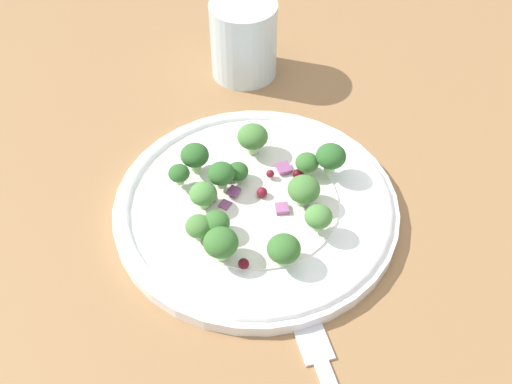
% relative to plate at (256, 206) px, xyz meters
% --- Properties ---
extents(ground_plane, '(1.80, 1.80, 0.02)m').
position_rel_plate_xyz_m(ground_plane, '(-0.02, -0.02, -0.02)').
color(ground_plane, olive).
extents(plate, '(0.26, 0.26, 0.02)m').
position_rel_plate_xyz_m(plate, '(0.00, 0.00, 0.00)').
color(plate, white).
rests_on(plate, ground_plane).
extents(dressing_pool, '(0.15, 0.15, 0.00)m').
position_rel_plate_xyz_m(dressing_pool, '(0.00, 0.00, 0.00)').
color(dressing_pool, white).
rests_on(dressing_pool, plate).
extents(broccoli_floret_0, '(0.02, 0.02, 0.02)m').
position_rel_plate_xyz_m(broccoli_floret_0, '(0.02, 0.05, 0.02)').
color(broccoli_floret_0, '#ADD18E').
rests_on(broccoli_floret_0, plate).
extents(broccoli_floret_1, '(0.02, 0.02, 0.02)m').
position_rel_plate_xyz_m(broccoli_floret_1, '(0.06, -0.00, 0.03)').
color(broccoli_floret_1, '#8EB77A').
rests_on(broccoli_floret_1, plate).
extents(broccoli_floret_2, '(0.03, 0.03, 0.03)m').
position_rel_plate_xyz_m(broccoli_floret_2, '(-0.07, 0.01, 0.02)').
color(broccoli_floret_2, '#9EC684').
rests_on(broccoli_floret_2, plate).
extents(broccoli_floret_3, '(0.02, 0.02, 0.02)m').
position_rel_plate_xyz_m(broccoli_floret_3, '(-0.02, -0.06, 0.02)').
color(broccoli_floret_3, '#9EC684').
rests_on(broccoli_floret_3, plate).
extents(broccoli_floret_4, '(0.02, 0.02, 0.02)m').
position_rel_plate_xyz_m(broccoli_floret_4, '(-0.07, -0.02, 0.02)').
color(broccoli_floret_4, '#9EC684').
rests_on(broccoli_floret_4, plate).
extents(broccoli_floret_5, '(0.02, 0.02, 0.03)m').
position_rel_plate_xyz_m(broccoli_floret_5, '(-0.03, -0.00, 0.03)').
color(broccoli_floret_5, '#ADD18E').
rests_on(broccoli_floret_5, plate).
extents(broccoli_floret_6, '(0.03, 0.03, 0.03)m').
position_rel_plate_xyz_m(broccoli_floret_6, '(0.04, 0.02, 0.02)').
color(broccoli_floret_6, '#8EB77A').
rests_on(broccoli_floret_6, plate).
extents(broccoli_floret_7, '(0.03, 0.03, 0.03)m').
position_rel_plate_xyz_m(broccoli_floret_7, '(-0.03, 0.05, 0.03)').
color(broccoli_floret_7, '#ADD18E').
rests_on(broccoli_floret_7, plate).
extents(broccoli_floret_8, '(0.03, 0.03, 0.03)m').
position_rel_plate_xyz_m(broccoli_floret_8, '(0.05, -0.05, 0.02)').
color(broccoli_floret_8, '#8EB77A').
rests_on(broccoli_floret_8, plate).
extents(broccoli_floret_9, '(0.02, 0.02, 0.02)m').
position_rel_plate_xyz_m(broccoli_floret_9, '(-0.03, 0.02, 0.02)').
color(broccoli_floret_9, '#ADD18E').
rests_on(broccoli_floret_9, plate).
extents(broccoli_floret_10, '(0.03, 0.03, 0.03)m').
position_rel_plate_xyz_m(broccoli_floret_10, '(0.01, -0.07, 0.02)').
color(broccoli_floret_10, '#ADD18E').
rests_on(broccoli_floret_10, plate).
extents(broccoli_floret_11, '(0.02, 0.02, 0.03)m').
position_rel_plate_xyz_m(broccoli_floret_11, '(-0.04, -0.03, 0.02)').
color(broccoli_floret_11, '#9EC684').
rests_on(broccoli_floret_11, plate).
extents(broccoli_floret_12, '(0.02, 0.02, 0.02)m').
position_rel_plate_xyz_m(broccoli_floret_12, '(-0.01, -0.05, 0.02)').
color(broccoli_floret_12, '#ADD18E').
rests_on(broccoli_floret_12, plate).
extents(broccoli_floret_13, '(0.03, 0.03, 0.03)m').
position_rel_plate_xyz_m(broccoli_floret_13, '(0.04, 0.07, 0.03)').
color(broccoli_floret_13, '#9EC684').
rests_on(broccoli_floret_13, plate).
extents(cranberry_0, '(0.01, 0.01, 0.01)m').
position_rel_plate_xyz_m(cranberry_0, '(0.03, -0.07, 0.01)').
color(cranberry_0, '#4C0A14').
rests_on(cranberry_0, plate).
extents(cranberry_1, '(0.01, 0.01, 0.01)m').
position_rel_plate_xyz_m(cranberry_1, '(0.00, 0.01, 0.01)').
color(cranberry_1, maroon).
rests_on(cranberry_1, plate).
extents(cranberry_2, '(0.01, 0.01, 0.01)m').
position_rel_plate_xyz_m(cranberry_2, '(-0.00, 0.03, 0.01)').
color(cranberry_2, maroon).
rests_on(cranberry_2, plate).
extents(cranberry_3, '(0.01, 0.01, 0.01)m').
position_rel_plate_xyz_m(cranberry_3, '(-0.04, 0.01, 0.01)').
color(cranberry_3, '#4C0A14').
rests_on(cranberry_3, plate).
extents(cranberry_4, '(0.01, 0.01, 0.01)m').
position_rel_plate_xyz_m(cranberry_4, '(0.02, 0.05, 0.01)').
color(cranberry_4, '#4C0A14').
rests_on(cranberry_4, plate).
extents(cranberry_5, '(0.01, 0.01, 0.01)m').
position_rel_plate_xyz_m(cranberry_5, '(-0.04, 0.06, 0.01)').
color(cranberry_5, maroon).
rests_on(cranberry_5, plate).
extents(onion_bit_0, '(0.02, 0.02, 0.00)m').
position_rel_plate_xyz_m(onion_bit_0, '(0.05, 0.01, 0.01)').
color(onion_bit_0, '#843D75').
rests_on(onion_bit_0, plate).
extents(onion_bit_1, '(0.02, 0.02, 0.00)m').
position_rel_plate_xyz_m(onion_bit_1, '(0.00, 0.05, 0.01)').
color(onion_bit_1, '#934C84').
rests_on(onion_bit_1, plate).
extents(onion_bit_2, '(0.01, 0.01, 0.00)m').
position_rel_plate_xyz_m(onion_bit_2, '(-0.02, -0.00, 0.01)').
color(onion_bit_2, '#843D75').
rests_on(onion_bit_2, plate).
extents(onion_bit_3, '(0.01, 0.01, 0.00)m').
position_rel_plate_xyz_m(onion_bit_3, '(-0.02, -0.02, 0.01)').
color(onion_bit_3, '#934C84').
rests_on(onion_bit_3, plate).
extents(onion_bit_4, '(0.02, 0.02, 0.00)m').
position_rel_plate_xyz_m(onion_bit_4, '(-0.04, -0.01, 0.01)').
color(onion_bit_4, '#934C84').
rests_on(onion_bit_4, plate).
extents(onion_bit_5, '(0.02, 0.02, 0.00)m').
position_rel_plate_xyz_m(onion_bit_5, '(0.03, 0.00, 0.01)').
color(onion_bit_5, '#A35B93').
rests_on(onion_bit_5, plate).
extents(water_glass, '(0.07, 0.07, 0.09)m').
position_rel_plate_xyz_m(water_glass, '(-0.12, 0.18, 0.03)').
color(water_glass, silver).
rests_on(water_glass, ground_plane).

